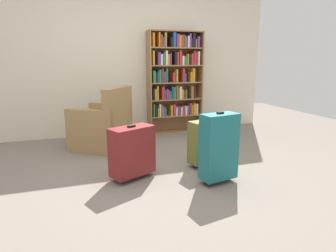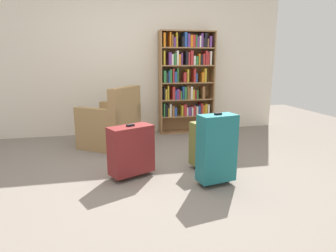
{
  "view_description": "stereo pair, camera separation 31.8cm",
  "coord_description": "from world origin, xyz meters",
  "px_view_note": "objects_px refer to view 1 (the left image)",
  "views": [
    {
      "loc": [
        -0.86,
        -2.77,
        1.27
      ],
      "look_at": [
        0.1,
        0.18,
        0.55
      ],
      "focal_mm": 30.48,
      "sensor_mm": 36.0,
      "label": 1
    },
    {
      "loc": [
        -0.55,
        -2.86,
        1.27
      ],
      "look_at": [
        0.1,
        0.18,
        0.55
      ],
      "focal_mm": 30.48,
      "sensor_mm": 36.0,
      "label": 2
    }
  ],
  "objects_px": {
    "suitcase_dark_red": "(132,151)",
    "suitcase_olive": "(205,142)",
    "bookshelf": "(175,79)",
    "armchair": "(103,127)",
    "suitcase_teal": "(219,147)",
    "mug": "(137,141)"
  },
  "relations": [
    {
      "from": "mug",
      "to": "suitcase_dark_red",
      "type": "relative_size",
      "value": 0.2
    },
    {
      "from": "bookshelf",
      "to": "suitcase_dark_red",
      "type": "height_order",
      "value": "bookshelf"
    },
    {
      "from": "bookshelf",
      "to": "suitcase_teal",
      "type": "height_order",
      "value": "bookshelf"
    },
    {
      "from": "bookshelf",
      "to": "mug",
      "type": "distance_m",
      "value": 1.36
    },
    {
      "from": "armchair",
      "to": "suitcase_teal",
      "type": "distance_m",
      "value": 1.92
    },
    {
      "from": "bookshelf",
      "to": "suitcase_dark_red",
      "type": "relative_size",
      "value": 2.93
    },
    {
      "from": "bookshelf",
      "to": "suitcase_olive",
      "type": "height_order",
      "value": "bookshelf"
    },
    {
      "from": "suitcase_olive",
      "to": "bookshelf",
      "type": "bearing_deg",
      "value": 82.94
    },
    {
      "from": "bookshelf",
      "to": "suitcase_teal",
      "type": "bearing_deg",
      "value": -97.57
    },
    {
      "from": "bookshelf",
      "to": "armchair",
      "type": "height_order",
      "value": "bookshelf"
    },
    {
      "from": "bookshelf",
      "to": "armchair",
      "type": "relative_size",
      "value": 1.8
    },
    {
      "from": "suitcase_olive",
      "to": "suitcase_teal",
      "type": "distance_m",
      "value": 0.51
    },
    {
      "from": "mug",
      "to": "armchair",
      "type": "bearing_deg",
      "value": -176.58
    },
    {
      "from": "suitcase_dark_red",
      "to": "suitcase_teal",
      "type": "relative_size",
      "value": 0.79
    },
    {
      "from": "suitcase_olive",
      "to": "suitcase_teal",
      "type": "bearing_deg",
      "value": -99.36
    },
    {
      "from": "bookshelf",
      "to": "mug",
      "type": "bearing_deg",
      "value": -144.09
    },
    {
      "from": "bookshelf",
      "to": "suitcase_dark_red",
      "type": "xyz_separation_m",
      "value": [
        -1.14,
        -1.87,
        -0.64
      ]
    },
    {
      "from": "suitcase_dark_red",
      "to": "mug",
      "type": "bearing_deg",
      "value": 76.28
    },
    {
      "from": "bookshelf",
      "to": "mug",
      "type": "relative_size",
      "value": 14.62
    },
    {
      "from": "armchair",
      "to": "suitcase_dark_red",
      "type": "relative_size",
      "value": 1.63
    },
    {
      "from": "suitcase_dark_red",
      "to": "suitcase_olive",
      "type": "bearing_deg",
      "value": 6.98
    },
    {
      "from": "armchair",
      "to": "suitcase_dark_red",
      "type": "height_order",
      "value": "armchair"
    }
  ]
}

